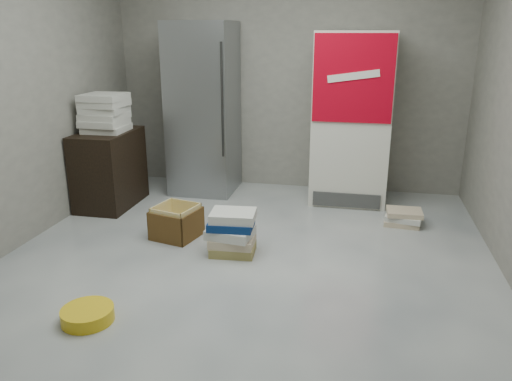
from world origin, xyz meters
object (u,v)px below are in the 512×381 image
at_px(wood_shelf, 110,169).
at_px(coke_cooler, 352,118).
at_px(steel_fridge, 204,109).
at_px(cardboard_box, 176,224).
at_px(phonebook_stack_main, 232,233).

bearing_deg(wood_shelf, coke_cooler, 16.28).
distance_m(steel_fridge, cardboard_box, 1.66).
height_order(steel_fridge, phonebook_stack_main, steel_fridge).
height_order(coke_cooler, wood_shelf, coke_cooler).
bearing_deg(wood_shelf, phonebook_stack_main, -30.55).
height_order(steel_fridge, cardboard_box, steel_fridge).
relative_size(steel_fridge, phonebook_stack_main, 4.58).
bearing_deg(cardboard_box, wood_shelf, 159.08).
bearing_deg(coke_cooler, wood_shelf, -163.72).
xyz_separation_m(steel_fridge, phonebook_stack_main, (0.75, -1.66, -0.76)).
xyz_separation_m(coke_cooler, wood_shelf, (-2.48, -0.72, -0.50)).
bearing_deg(phonebook_stack_main, steel_fridge, 117.62).
bearing_deg(steel_fridge, coke_cooler, -0.18).
xyz_separation_m(wood_shelf, phonebook_stack_main, (1.58, -0.93, -0.21)).
distance_m(steel_fridge, coke_cooler, 1.65).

